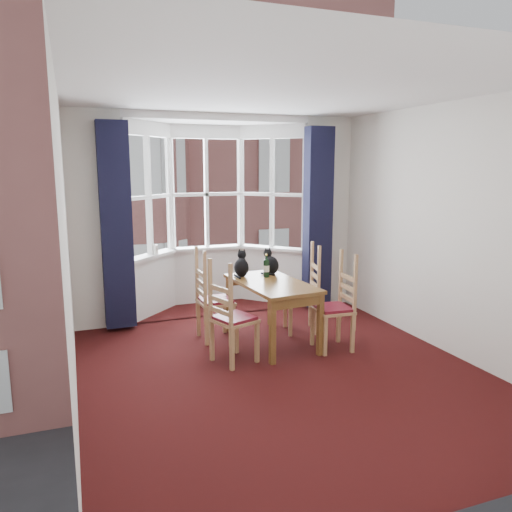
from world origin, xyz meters
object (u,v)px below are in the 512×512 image
wine_bottle (266,267)px  chair_right_near (340,309)px  dining_table (272,290)px  chair_right_far (308,295)px  candle_tall (156,250)px  chair_left_far (208,302)px  chair_left_near (227,321)px  cat_left (241,266)px  cat_right (271,264)px

wine_bottle → chair_right_near: bearing=-48.5°
dining_table → chair_right_far: 0.67m
chair_right_far → candle_tall: (-1.69, 1.43, 0.47)m
chair_left_far → wine_bottle: 0.83m
dining_table → chair_left_near: chair_left_near is taller
cat_left → wine_bottle: bearing=-30.7°
cat_right → candle_tall: cat_right is taller
chair_left_near → candle_tall: 2.20m
cat_right → chair_right_near: bearing=-60.1°
wine_bottle → candle_tall: 1.80m
chair_left_far → cat_right: cat_right is taller
chair_right_far → cat_right: cat_right is taller
chair_left_near → candle_tall: size_ratio=6.77×
chair_right_near → wine_bottle: size_ratio=3.20×
chair_left_far → chair_right_near: size_ratio=1.00×
chair_left_far → cat_left: bearing=8.6°
chair_left_near → chair_right_near: bearing=-0.4°
chair_right_near → candle_tall: 2.79m
cat_right → chair_left_near: bearing=-134.4°
chair_right_near → chair_right_far: size_ratio=1.00×
cat_right → cat_left: bearing=-179.4°
chair_right_near → wine_bottle: bearing=131.5°
chair_left_near → wine_bottle: bearing=44.3°
chair_left_near → dining_table: bearing=32.8°
dining_table → chair_left_far: (-0.68, 0.35, -0.18)m
chair_left_near → cat_right: size_ratio=2.71×
chair_left_near → chair_right_near: (1.36, -0.01, 0.00)m
chair_right_near → chair_right_far: same height
cat_left → wine_bottle: size_ratio=1.19×
chair_left_far → chair_right_near: bearing=-30.8°
dining_table → chair_left_far: size_ratio=1.49×
dining_table → chair_right_near: size_ratio=1.49×
cat_left → wine_bottle: (0.27, -0.16, -0.00)m
candle_tall → wine_bottle: bearing=-51.5°
chair_left_far → cat_right: (0.85, 0.07, 0.41)m
cat_left → chair_left_near: bearing=-117.7°
dining_table → cat_right: size_ratio=4.03×
chair_left_far → chair_right_near: (1.35, -0.81, 0.00)m
dining_table → cat_right: (0.16, 0.43, 0.23)m
chair_left_near → candle_tall: candle_tall is taller
chair_left_near → chair_right_far: 1.46m
chair_right_near → cat_left: bearing=135.9°
candle_tall → cat_right: bearing=-44.9°
chair_left_near → chair_right_near: same height
dining_table → candle_tall: (-1.08, 1.67, 0.29)m
chair_left_near → chair_right_near: 1.36m
cat_left → candle_tall: bearing=124.3°
dining_table → chair_right_near: chair_right_near is taller
cat_right → wine_bottle: cat_right is taller
wine_bottle → candle_tall: (-1.12, 1.41, 0.06)m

